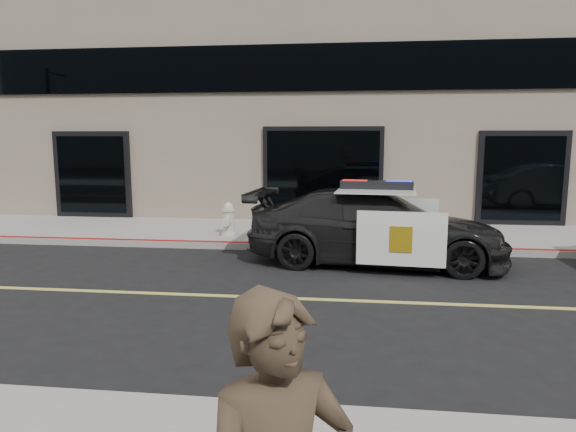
# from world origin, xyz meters

# --- Properties ---
(ground) EXTENTS (120.00, 120.00, 0.00)m
(ground) POSITION_xyz_m (0.00, 0.00, 0.00)
(ground) COLOR black
(ground) RESTS_ON ground
(sidewalk_n) EXTENTS (60.00, 3.50, 0.15)m
(sidewalk_n) POSITION_xyz_m (0.00, 5.25, 0.07)
(sidewalk_n) COLOR gray
(sidewalk_n) RESTS_ON ground
(building_n) EXTENTS (60.00, 7.00, 12.00)m
(building_n) POSITION_xyz_m (0.00, 10.50, 6.00)
(building_n) COLOR #756856
(building_n) RESTS_ON ground
(police_car) EXTENTS (3.03, 5.56, 1.70)m
(police_car) POSITION_xyz_m (0.32, 2.58, 0.76)
(police_car) COLOR black
(police_car) RESTS_ON ground
(fire_hydrant) EXTENTS (0.38, 0.53, 0.84)m
(fire_hydrant) POSITION_xyz_m (-3.18, 4.42, 0.54)
(fire_hydrant) COLOR beige
(fire_hydrant) RESTS_ON sidewalk_n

